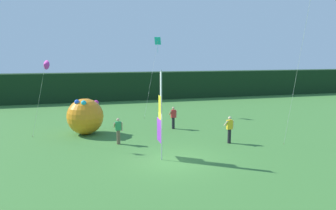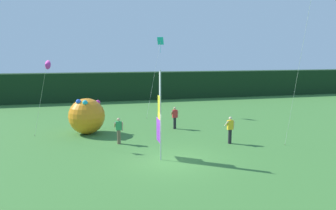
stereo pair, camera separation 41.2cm
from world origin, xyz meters
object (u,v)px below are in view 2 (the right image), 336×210
at_px(banner_flag, 159,117).
at_px(kite_cyan_diamond_2, 160,45).
at_px(person_mid_field, 230,129).
at_px(kite_magenta_delta_0, 46,65).
at_px(person_far_left, 119,130).
at_px(person_near_banner, 175,117).
at_px(inflatable_balloon, 87,116).

distance_m(banner_flag, kite_cyan_diamond_2, 13.81).
bearing_deg(person_mid_field, kite_magenta_delta_0, 166.57).
bearing_deg(person_mid_field, person_far_left, 166.32).
height_order(person_mid_field, kite_magenta_delta_0, kite_magenta_delta_0).
xyz_separation_m(banner_flag, kite_magenta_delta_0, (-6.02, 4.32, 2.63)).
relative_size(person_mid_field, person_far_left, 1.04).
bearing_deg(person_near_banner, kite_magenta_delta_0, -166.03).
height_order(person_mid_field, inflatable_balloon, inflatable_balloon).
bearing_deg(banner_flag, person_far_left, 119.05).
height_order(person_near_banner, kite_magenta_delta_0, kite_magenta_delta_0).
height_order(banner_flag, person_mid_field, banner_flag).
xyz_separation_m(person_mid_field, kite_magenta_delta_0, (-10.96, 2.62, 4.00)).
xyz_separation_m(person_mid_field, inflatable_balloon, (-8.74, 4.82, 0.36)).
bearing_deg(inflatable_balloon, person_far_left, -58.51).
distance_m(person_mid_field, inflatable_balloon, 9.98).
relative_size(banner_flag, person_mid_field, 2.78).
relative_size(person_mid_field, kite_magenta_delta_0, 0.33).
bearing_deg(banner_flag, kite_cyan_diamond_2, 77.18).
height_order(person_near_banner, inflatable_balloon, inflatable_balloon).
bearing_deg(inflatable_balloon, banner_flag, -59.75).
bearing_deg(kite_magenta_delta_0, person_far_left, -13.03).
distance_m(person_mid_field, kite_cyan_diamond_2, 12.59).
xyz_separation_m(person_far_left, kite_magenta_delta_0, (-4.16, 0.96, 4.04)).
height_order(inflatable_balloon, kite_magenta_delta_0, kite_magenta_delta_0).
bearing_deg(kite_magenta_delta_0, banner_flag, -35.65).
distance_m(person_near_banner, person_mid_field, 5.30).
xyz_separation_m(person_mid_field, kite_cyan_diamond_2, (-2.01, 11.14, 5.51)).
xyz_separation_m(banner_flag, person_mid_field, (4.93, 1.70, -1.37)).
bearing_deg(person_far_left, person_mid_field, -13.68).
bearing_deg(banner_flag, kite_magenta_delta_0, 144.35).
bearing_deg(banner_flag, person_near_banner, 67.84).
bearing_deg(banner_flag, inflatable_balloon, 120.25).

